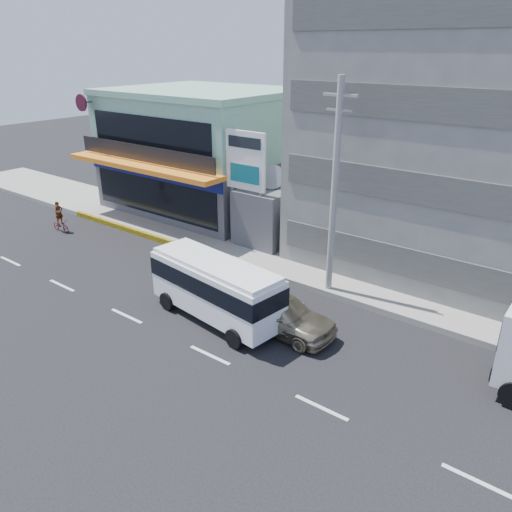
{
  "coord_description": "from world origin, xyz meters",
  "views": [
    {
      "loc": [
        16.35,
        -11.86,
        11.13
      ],
      "look_at": [
        3.57,
        4.82,
        2.2
      ],
      "focal_mm": 35.0,
      "sensor_mm": 36.0,
      "label": 1
    }
  ],
  "objects_px": {
    "minibus": "(216,285)",
    "sedan": "(280,312)",
    "concrete_building": "(483,135)",
    "motorcycle_rider": "(60,222)",
    "satellite_dish": "(272,186)",
    "utility_pole_near": "(334,190)",
    "shop_building": "(205,154)",
    "billboard": "(246,168)"
  },
  "relations": [
    {
      "from": "minibus",
      "to": "sedan",
      "type": "height_order",
      "value": "minibus"
    },
    {
      "from": "utility_pole_near",
      "to": "motorcycle_rider",
      "type": "height_order",
      "value": "utility_pole_near"
    },
    {
      "from": "concrete_building",
      "to": "utility_pole_near",
      "type": "relative_size",
      "value": 1.6
    },
    {
      "from": "utility_pole_near",
      "to": "minibus",
      "type": "relative_size",
      "value": 1.48
    },
    {
      "from": "shop_building",
      "to": "motorcycle_rider",
      "type": "height_order",
      "value": "shop_building"
    },
    {
      "from": "utility_pole_near",
      "to": "minibus",
      "type": "distance_m",
      "value": 6.76
    },
    {
      "from": "billboard",
      "to": "utility_pole_near",
      "type": "bearing_deg",
      "value": -15.48
    },
    {
      "from": "sedan",
      "to": "utility_pole_near",
      "type": "bearing_deg",
      "value": 2.7
    },
    {
      "from": "satellite_dish",
      "to": "motorcycle_rider",
      "type": "bearing_deg",
      "value": -151.86
    },
    {
      "from": "concrete_building",
      "to": "billboard",
      "type": "height_order",
      "value": "concrete_building"
    },
    {
      "from": "billboard",
      "to": "utility_pole_near",
      "type": "distance_m",
      "value": 6.75
    },
    {
      "from": "utility_pole_near",
      "to": "minibus",
      "type": "bearing_deg",
      "value": -117.49
    },
    {
      "from": "shop_building",
      "to": "sedan",
      "type": "height_order",
      "value": "shop_building"
    },
    {
      "from": "billboard",
      "to": "minibus",
      "type": "height_order",
      "value": "billboard"
    },
    {
      "from": "shop_building",
      "to": "sedan",
      "type": "relative_size",
      "value": 2.52
    },
    {
      "from": "shop_building",
      "to": "sedan",
      "type": "bearing_deg",
      "value": -37.38
    },
    {
      "from": "utility_pole_near",
      "to": "shop_building",
      "type": "bearing_deg",
      "value": 154.94
    },
    {
      "from": "motorcycle_rider",
      "to": "billboard",
      "type": "bearing_deg",
      "value": 21.92
    },
    {
      "from": "motorcycle_rider",
      "to": "concrete_building",
      "type": "bearing_deg",
      "value": 25.35
    },
    {
      "from": "satellite_dish",
      "to": "motorcycle_rider",
      "type": "relative_size",
      "value": 0.76
    },
    {
      "from": "billboard",
      "to": "sedan",
      "type": "distance_m",
      "value": 9.8
    },
    {
      "from": "utility_pole_near",
      "to": "motorcycle_rider",
      "type": "distance_m",
      "value": 18.83
    },
    {
      "from": "minibus",
      "to": "shop_building",
      "type": "bearing_deg",
      "value": 134.19
    },
    {
      "from": "satellite_dish",
      "to": "motorcycle_rider",
      "type": "xyz_separation_m",
      "value": [
        -12.06,
        -6.45,
        -2.92
      ]
    },
    {
      "from": "concrete_building",
      "to": "motorcycle_rider",
      "type": "distance_m",
      "value": 25.22
    },
    {
      "from": "satellite_dish",
      "to": "sedan",
      "type": "relative_size",
      "value": 0.3
    },
    {
      "from": "satellite_dish",
      "to": "minibus",
      "type": "bearing_deg",
      "value": -69.05
    },
    {
      "from": "shop_building",
      "to": "utility_pole_near",
      "type": "bearing_deg",
      "value": -25.06
    },
    {
      "from": "shop_building",
      "to": "minibus",
      "type": "height_order",
      "value": "shop_building"
    },
    {
      "from": "concrete_building",
      "to": "motorcycle_rider",
      "type": "xyz_separation_m",
      "value": [
        -22.06,
        -10.45,
        -6.35
      ]
    },
    {
      "from": "billboard",
      "to": "sedan",
      "type": "relative_size",
      "value": 1.4
    },
    {
      "from": "shop_building",
      "to": "billboard",
      "type": "distance_m",
      "value": 8.92
    },
    {
      "from": "concrete_building",
      "to": "minibus",
      "type": "xyz_separation_m",
      "value": [
        -6.66,
        -12.72,
        -5.37
      ]
    },
    {
      "from": "minibus",
      "to": "billboard",
      "type": "bearing_deg",
      "value": 119.02
    },
    {
      "from": "motorcycle_rider",
      "to": "minibus",
      "type": "bearing_deg",
      "value": -8.36
    },
    {
      "from": "billboard",
      "to": "sedan",
      "type": "height_order",
      "value": "billboard"
    },
    {
      "from": "concrete_building",
      "to": "utility_pole_near",
      "type": "distance_m",
      "value": 8.79
    },
    {
      "from": "motorcycle_rider",
      "to": "utility_pole_near",
      "type": "bearing_deg",
      "value": 8.97
    },
    {
      "from": "shop_building",
      "to": "satellite_dish",
      "type": "relative_size",
      "value": 8.27
    },
    {
      "from": "billboard",
      "to": "minibus",
      "type": "bearing_deg",
      "value": -60.98
    },
    {
      "from": "minibus",
      "to": "sedan",
      "type": "xyz_separation_m",
      "value": [
        2.73,
        0.91,
        -0.79
      ]
    },
    {
      "from": "shop_building",
      "to": "motorcycle_rider",
      "type": "bearing_deg",
      "value": -113.37
    }
  ]
}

